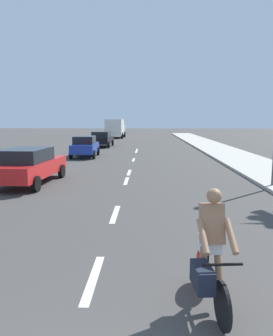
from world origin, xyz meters
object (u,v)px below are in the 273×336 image
(cyclist, at_px, (210,255))
(parked_car_black, at_px, (102,139))
(parked_car_red, at_px, (28,165))
(delivery_truck, at_px, (115,128))
(parked_car_blue, at_px, (85,146))

(cyclist, distance_m, parked_car_black, 29.02)
(parked_car_red, distance_m, delivery_truck, 35.30)
(cyclist, relative_size, parked_car_red, 0.39)
(parked_car_red, height_order, delivery_truck, delivery_truck)
(parked_car_blue, bearing_deg, cyclist, -75.84)
(parked_car_black, bearing_deg, parked_car_red, -90.09)
(parked_car_black, bearing_deg, cyclist, -77.44)
(cyclist, distance_m, parked_car_blue, 20.19)
(cyclist, height_order, delivery_truck, delivery_truck)
(cyclist, distance_m, delivery_truck, 44.86)
(parked_car_red, bearing_deg, cyclist, -53.09)
(parked_car_blue, distance_m, parked_car_black, 9.07)
(parked_car_red, bearing_deg, parked_car_black, 91.74)
(parked_car_blue, height_order, delivery_truck, delivery_truck)
(parked_car_black, xyz_separation_m, delivery_truck, (-0.17, 16.00, 0.66))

